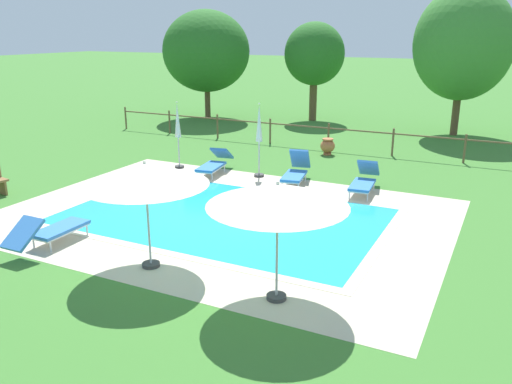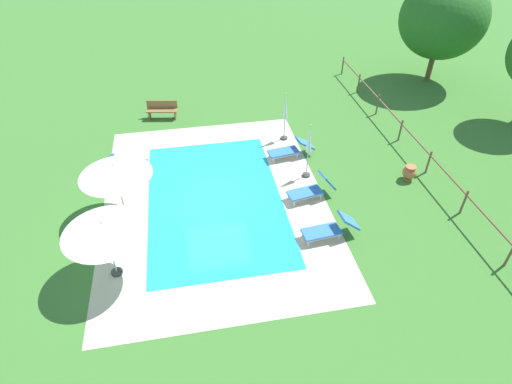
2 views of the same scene
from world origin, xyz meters
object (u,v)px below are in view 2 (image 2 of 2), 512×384
object	(u,v)px
sun_lounger_north_far	(311,189)
terracotta_urn_near_fence	(410,172)
patio_umbrella_closed_row_west	(285,111)
patio_umbrella_closed_row_centre	(309,144)
tree_centre	(443,18)
wooden_bench_lawn_side	(162,109)
sun_lounger_north_near_steps	(290,150)
patio_umbrella_open_by_bench	(115,170)
patio_umbrella_open_foreground	(103,228)
sun_lounger_north_end	(329,229)
sun_lounger_north_mid	(125,165)

from	to	relation	value
sun_lounger_north_far	terracotta_urn_near_fence	size ratio (longest dim) A/B	3.06
patio_umbrella_closed_row_west	patio_umbrella_closed_row_centre	xyz separation A→B (m)	(2.97, 0.22, 0.08)
terracotta_urn_near_fence	tree_centre	bearing A→B (deg)	147.92
wooden_bench_lawn_side	sun_lounger_north_near_steps	bearing A→B (deg)	49.79
sun_lounger_north_far	patio_umbrella_closed_row_centre	bearing A→B (deg)	171.23
patio_umbrella_open_by_bench	patio_umbrella_closed_row_centre	world-z (taller)	patio_umbrella_closed_row_centre
patio_umbrella_open_foreground	sun_lounger_north_far	bearing A→B (deg)	109.68
sun_lounger_north_far	terracotta_urn_near_fence	bearing A→B (deg)	95.52
sun_lounger_north_end	patio_umbrella_open_foreground	xyz separation A→B (m)	(0.35, -7.01, 1.57)
sun_lounger_north_far	tree_centre	bearing A→B (deg)	133.32
sun_lounger_north_near_steps	sun_lounger_north_end	size ratio (longest dim) A/B	1.04
patio_umbrella_open_foreground	terracotta_urn_near_fence	world-z (taller)	patio_umbrella_open_foreground
wooden_bench_lawn_side	terracotta_urn_near_fence	size ratio (longest dim) A/B	2.47
sun_lounger_north_far	tree_centre	world-z (taller)	tree_centre
sun_lounger_north_end	sun_lounger_north_near_steps	bearing A→B (deg)	-178.56
sun_lounger_north_near_steps	patio_umbrella_open_foreground	xyz separation A→B (m)	(5.37, -6.88, 1.58)
sun_lounger_north_near_steps	wooden_bench_lawn_side	size ratio (longest dim) A/B	1.35
sun_lounger_north_far	sun_lounger_north_end	xyz separation A→B (m)	(2.16, 0.00, -0.02)
patio_umbrella_open_foreground	tree_centre	distance (m)	20.33
sun_lounger_north_mid	tree_centre	size ratio (longest dim) A/B	0.36
sun_lounger_north_end	patio_umbrella_closed_row_west	distance (m)	6.59
patio_umbrella_open_by_bench	patio_umbrella_closed_row_centre	bearing A→B (deg)	98.36
sun_lounger_north_mid	sun_lounger_north_end	bearing A→B (deg)	53.90
sun_lounger_north_end	patio_umbrella_closed_row_centre	size ratio (longest dim) A/B	0.84
patio_umbrella_closed_row_west	patio_umbrella_closed_row_centre	bearing A→B (deg)	4.30
sun_lounger_north_end	tree_centre	size ratio (longest dim) A/B	0.36
sun_lounger_north_near_steps	patio_umbrella_open_by_bench	bearing A→B (deg)	-69.50
patio_umbrella_open_by_bench	sun_lounger_north_far	bearing A→B (deg)	87.26
patio_umbrella_open_foreground	sun_lounger_north_near_steps	bearing A→B (deg)	127.98
sun_lounger_north_end	terracotta_urn_near_fence	bearing A→B (deg)	121.47
sun_lounger_north_far	sun_lounger_north_near_steps	bearing A→B (deg)	-177.51
terracotta_urn_near_fence	patio_umbrella_open_by_bench	bearing A→B (deg)	-89.62
patio_umbrella_open_foreground	wooden_bench_lawn_side	bearing A→B (deg)	171.19
sun_lounger_north_near_steps	patio_umbrella_closed_row_centre	size ratio (longest dim) A/B	0.88
sun_lounger_north_far	patio_umbrella_open_foreground	world-z (taller)	patio_umbrella_open_foreground
sun_lounger_north_end	patio_umbrella_closed_row_west	bearing A→B (deg)	-179.89
sun_lounger_north_near_steps	patio_umbrella_open_foreground	distance (m)	8.87
sun_lounger_north_end	terracotta_urn_near_fence	distance (m)	4.91
sun_lounger_north_far	patio_umbrella_open_by_bench	bearing A→B (deg)	-92.74
sun_lounger_north_end	terracotta_urn_near_fence	world-z (taller)	sun_lounger_north_end
patio_umbrella_closed_row_west	terracotta_urn_near_fence	world-z (taller)	patio_umbrella_closed_row_west
patio_umbrella_closed_row_centre	tree_centre	size ratio (longest dim) A/B	0.43
wooden_bench_lawn_side	tree_centre	distance (m)	15.50
sun_lounger_north_near_steps	wooden_bench_lawn_side	world-z (taller)	wooden_bench_lawn_side
sun_lounger_north_near_steps	wooden_bench_lawn_side	xyz separation A→B (m)	(-4.52, -5.35, 0.10)
patio_umbrella_open_by_bench	terracotta_urn_near_fence	bearing A→B (deg)	90.38
sun_lounger_north_far	patio_umbrella_open_foreground	distance (m)	7.60
sun_lounger_north_end	wooden_bench_lawn_side	xyz separation A→B (m)	(-9.55, -5.47, 0.09)
sun_lounger_north_far	patio_umbrella_closed_row_west	size ratio (longest dim) A/B	0.84
sun_lounger_north_far	patio_umbrella_closed_row_west	bearing A→B (deg)	-179.86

